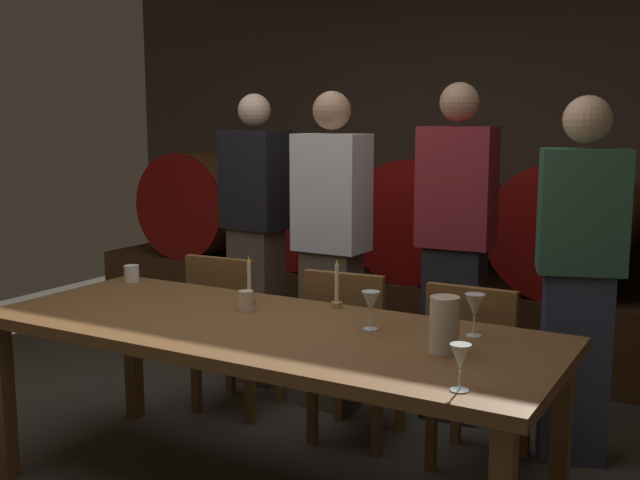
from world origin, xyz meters
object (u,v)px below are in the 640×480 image
dining_table (265,341)px  pitcher (444,325)px  wine_barrel_right (568,226)px  chair_left (231,326)px  wine_glass_left (371,302)px  guest_center_right (455,250)px  chair_center (352,347)px  guest_far_right (579,278)px  candle_right (337,294)px  wine_glass_right (460,359)px  candle_left (249,290)px  guest_center_left (331,249)px  chair_right (476,368)px  wine_barrel_center (430,217)px  wine_glass_center (475,306)px  cup_left (132,273)px  wine_barrel_left (313,209)px  wine_barrel_far_left (211,202)px  guest_far_left (256,238)px  cup_right (246,301)px

dining_table → pitcher: pitcher is taller
wine_barrel_right → chair_left: 2.21m
wine_barrel_right → chair_left: bearing=-130.5°
wine_glass_left → guest_center_right: bearing=92.2°
wine_barrel_right → chair_center: 1.86m
guest_center_right → guest_far_right: bearing=159.7°
guest_center_right → candle_right: size_ratio=8.07×
chair_left → wine_glass_right: wine_glass_right is taller
dining_table → candle_left: 0.40m
chair_center → guest_far_right: guest_far_right is taller
guest_center_left → guest_far_right: guest_center_left is taller
chair_center → guest_center_left: 0.63m
chair_left → chair_right: (1.38, -0.03, 0.00)m
wine_barrel_center → pitcher: size_ratio=4.15×
wine_glass_center → cup_left: wine_glass_center is taller
wine_barrel_left → guest_far_right: 2.55m
chair_left → guest_far_right: 1.81m
cup_left → chair_left: bearing=45.2°
wine_barrel_left → guest_far_right: (2.18, -1.33, -0.05)m
chair_center → wine_glass_right: size_ratio=5.88×
chair_left → wine_glass_center: bearing=159.3°
chair_center → wine_glass_left: size_ratio=5.65×
chair_center → guest_far_right: (0.98, 0.36, 0.39)m
wine_barrel_far_left → wine_glass_left: bearing=-41.6°
wine_barrel_left → candle_left: bearing=-67.1°
wine_barrel_far_left → guest_center_left: size_ratio=0.49×
chair_left → guest_far_right: bearing=-173.0°
guest_far_left → candle_left: guest_far_left is taller
candle_right → wine_barrel_center: bearing=99.8°
dining_table → wine_glass_right: 1.03m
wine_glass_left → wine_glass_center: size_ratio=0.93×
wine_barrel_right → guest_center_left: 1.64m
wine_barrel_far_left → guest_center_left: (1.83, -1.31, -0.04)m
guest_center_right → guest_far_right: 0.70m
guest_center_left → cup_left: size_ratio=20.53×
guest_far_left → wine_glass_center: bearing=157.4°
dining_table → chair_center: (0.05, 0.69, -0.21)m
chair_left → wine_glass_left: bearing=149.1°
wine_glass_left → cup_right: (-0.61, 0.01, -0.07)m
wine_barrel_center → wine_glass_center: bearing=-64.3°
guest_far_left → guest_far_right: 1.91m
chair_left → cup_right: chair_left is taller
chair_right → candle_right: (-0.55, -0.30, 0.34)m
guest_far_right → candle_right: guest_far_right is taller
wine_barrel_left → wine_glass_right: bearing=-52.3°
wine_barrel_far_left → candle_left: bearing=-48.9°
dining_table → chair_right: chair_right is taller
candle_left → wine_glass_center: size_ratio=1.32×
pitcher → wine_glass_right: bearing=-62.5°
wine_barrel_center → guest_far_left: size_ratio=0.49×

